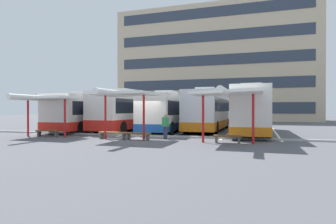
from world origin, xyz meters
The scene contains 22 objects.
ground_plane centered at (0.00, 0.00, 0.00)m, with size 160.00×160.00×0.00m, color #515156.
terminal_building centered at (0.03, 35.47, 9.98)m, with size 34.36×11.01×22.67m.
coach_bus_0 centered at (-6.93, 5.99, 1.59)m, with size 3.15×12.26×3.44m.
coach_bus_1 centered at (-3.42, 6.43, 1.69)m, with size 2.97×10.90×3.66m.
coach_bus_2 centered at (0.23, 7.08, 1.61)m, with size 2.77×11.77×3.46m.
coach_bus_3 centered at (3.42, 8.24, 1.76)m, with size 2.66×11.02×3.74m.
coach_bus_4 centered at (7.12, 6.34, 1.81)m, with size 2.72×12.50×3.80m.
lane_stripe_0 centered at (-9.02, 7.40, 0.00)m, with size 0.16×14.00×0.01m, color white.
lane_stripe_1 centered at (-5.41, 7.40, 0.00)m, with size 0.16×14.00×0.01m, color white.
lane_stripe_2 centered at (-1.80, 7.40, 0.00)m, with size 0.16×14.00×0.01m, color white.
lane_stripe_3 centered at (1.80, 7.40, 0.00)m, with size 0.16×14.00×0.01m, color white.
lane_stripe_4 centered at (5.41, 7.40, 0.00)m, with size 0.16×14.00×0.01m, color white.
lane_stripe_5 centered at (9.02, 7.40, 0.00)m, with size 0.16×14.00×0.01m, color white.
waiting_shelter_0 centered at (-6.39, -1.37, 2.62)m, with size 4.12×4.39×2.84m.
bench_0 centered at (-6.39, -0.94, 0.34)m, with size 1.72×0.60×0.45m.
waiting_shelter_1 centered at (-0.37, -1.45, 2.81)m, with size 3.66×4.98×3.03m.
bench_1 centered at (-1.27, -0.99, 0.34)m, with size 1.88×0.49×0.45m.
bench_2 centered at (0.53, -1.08, 0.33)m, with size 1.65×0.52×0.45m.
waiting_shelter_2 centered at (6.04, -1.54, 2.76)m, with size 3.75×4.89×2.98m.
bench_3 centered at (6.04, -1.21, 0.33)m, with size 1.54×0.48×0.45m.
platform_kerb centered at (0.00, 1.20, 0.06)m, with size 44.00×0.24×0.12m, color #ADADA8.
waiting_passenger_0 centered at (2.02, -0.11, 0.93)m, with size 0.52×0.43×1.63m.
Camera 1 is at (7.70, -17.45, 1.87)m, focal length 30.58 mm.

